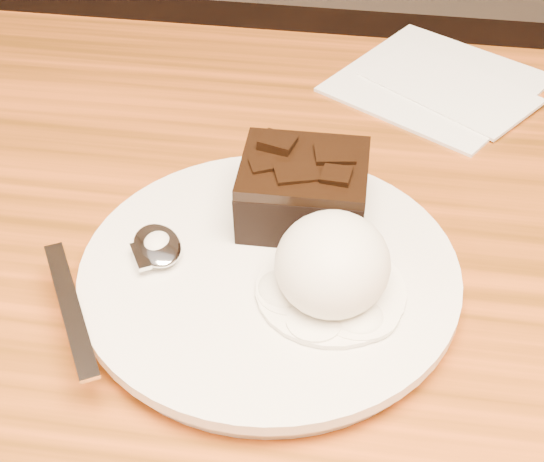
# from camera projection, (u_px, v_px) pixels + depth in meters

# --- Properties ---
(plate) EXTENTS (0.23, 0.23, 0.02)m
(plate) POSITION_uv_depth(u_px,v_px,m) (270.00, 279.00, 0.50)
(plate) COLOR silver
(plate) RESTS_ON dining_table
(brownie) EXTENTS (0.08, 0.07, 0.04)m
(brownie) POSITION_uv_depth(u_px,v_px,m) (303.00, 194.00, 0.52)
(brownie) COLOR black
(brownie) RESTS_ON plate
(ice_cream_scoop) EXTENTS (0.07, 0.07, 0.06)m
(ice_cream_scoop) POSITION_uv_depth(u_px,v_px,m) (332.00, 264.00, 0.46)
(ice_cream_scoop) COLOR white
(ice_cream_scoop) RESTS_ON plate
(melt_puddle) EXTENTS (0.09, 0.09, 0.00)m
(melt_puddle) POSITION_uv_depth(u_px,v_px,m) (331.00, 292.00, 0.48)
(melt_puddle) COLOR silver
(melt_puddle) RESTS_ON plate
(spoon) EXTENTS (0.11, 0.16, 0.01)m
(spoon) POSITION_uv_depth(u_px,v_px,m) (157.00, 247.00, 0.50)
(spoon) COLOR silver
(spoon) RESTS_ON plate
(napkin) EXTENTS (0.21, 0.21, 0.01)m
(napkin) POSITION_uv_depth(u_px,v_px,m) (437.00, 82.00, 0.69)
(napkin) COLOR white
(napkin) RESTS_ON dining_table
(crumb_a) EXTENTS (0.01, 0.01, 0.00)m
(crumb_a) POSITION_uv_depth(u_px,v_px,m) (321.00, 252.00, 0.50)
(crumb_a) COLOR black
(crumb_a) RESTS_ON plate
(crumb_b) EXTENTS (0.01, 0.01, 0.00)m
(crumb_b) POSITION_uv_depth(u_px,v_px,m) (310.00, 310.00, 0.47)
(crumb_b) COLOR black
(crumb_b) RESTS_ON plate
(crumb_c) EXTENTS (0.01, 0.01, 0.00)m
(crumb_c) POSITION_uv_depth(u_px,v_px,m) (338.00, 318.00, 0.46)
(crumb_c) COLOR black
(crumb_c) RESTS_ON plate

